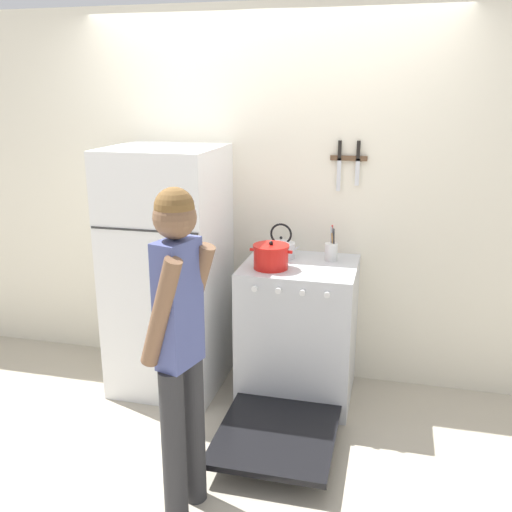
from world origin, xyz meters
TOP-DOWN VIEW (x-y plane):
  - ground_plane at (0.00, 0.00)m, footprint 14.00×14.00m
  - wall_back at (0.00, 0.03)m, footprint 10.00×0.06m
  - refrigerator at (-0.59, -0.36)m, footprint 0.71×0.74m
  - stove_range at (0.30, -0.36)m, footprint 0.73×1.39m
  - dutch_oven_pot at (0.14, -0.45)m, footprint 0.27×0.23m
  - tea_kettle at (0.15, -0.19)m, footprint 0.24×0.19m
  - utensil_jar at (0.48, -0.19)m, footprint 0.08×0.08m
  - person at (-0.05, -1.56)m, footprint 0.32×0.38m
  - wall_knife_strip at (0.55, -0.02)m, footprint 0.24×0.03m

SIDE VIEW (x-z plane):
  - ground_plane at x=0.00m, z-range 0.00..0.00m
  - stove_range at x=0.30m, z-range 0.00..0.93m
  - refrigerator at x=-0.59m, z-range 0.00..1.66m
  - person at x=-0.05m, z-range 0.11..1.73m
  - utensil_jar at x=0.48m, z-range 0.88..1.11m
  - tea_kettle at x=0.15m, z-range 0.88..1.11m
  - dutch_oven_pot at x=0.14m, z-range 0.92..1.10m
  - wall_back at x=0.00m, z-range 0.00..2.55m
  - wall_knife_strip at x=0.55m, z-range 1.42..1.75m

